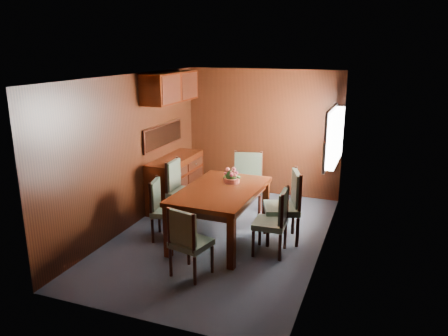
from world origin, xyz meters
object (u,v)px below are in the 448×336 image
at_px(chair_head, 188,239).
at_px(chair_right_near, 275,218).
at_px(dining_table, 221,196).
at_px(flower_centerpiece, 232,175).
at_px(sideboard, 176,181).
at_px(chair_left_near, 162,206).

bearing_deg(chair_head, chair_right_near, 62.92).
xyz_separation_m(dining_table, flower_centerpiece, (0.05, 0.34, 0.24)).
bearing_deg(sideboard, flower_centerpiece, -29.02).
relative_size(sideboard, chair_head, 1.51).
xyz_separation_m(chair_right_near, chair_head, (-0.86, -1.01, -0.01)).
bearing_deg(dining_table, flower_centerpiece, 83.48).
bearing_deg(dining_table, chair_left_near, -161.78).
xyz_separation_m(sideboard, dining_table, (1.29, -1.08, 0.24)).
height_order(sideboard, flower_centerpiece, flower_centerpiece).
relative_size(sideboard, chair_right_near, 1.48).
distance_m(sideboard, chair_left_near, 1.41).
xyz_separation_m(chair_left_near, flower_centerpiece, (0.88, 0.60, 0.41)).
height_order(chair_left_near, chair_head, chair_head).
distance_m(chair_head, flower_centerpiece, 1.57).
relative_size(sideboard, chair_left_near, 1.51).
bearing_deg(chair_left_near, flower_centerpiece, 110.53).
distance_m(dining_table, chair_left_near, 0.89).
relative_size(chair_right_near, chair_head, 1.02).
bearing_deg(sideboard, chair_head, -60.09).
height_order(dining_table, chair_left_near, chair_left_near).
bearing_deg(chair_head, sideboard, 133.14).
bearing_deg(flower_centerpiece, chair_left_near, -145.83).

